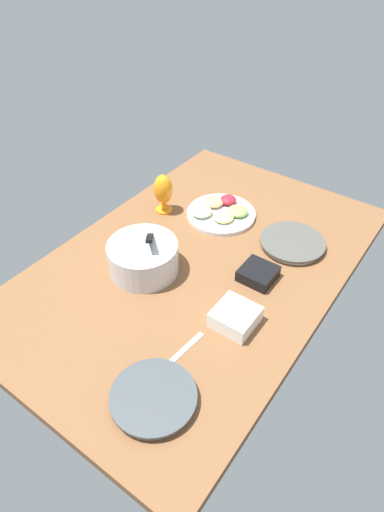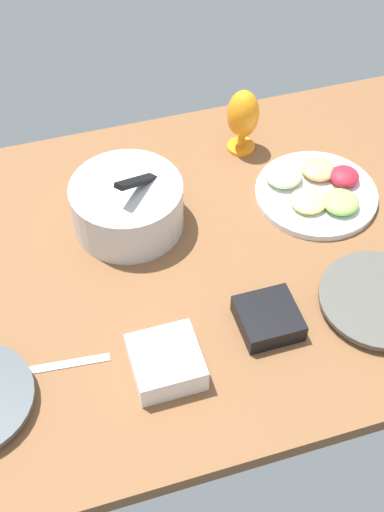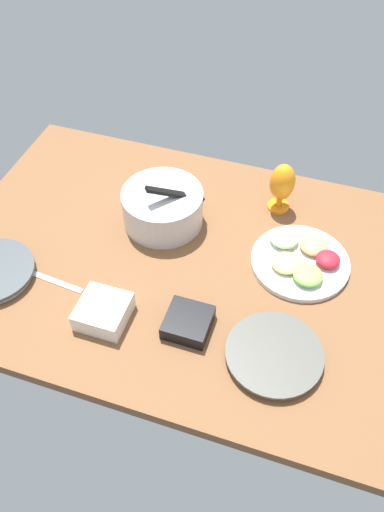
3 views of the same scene
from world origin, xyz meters
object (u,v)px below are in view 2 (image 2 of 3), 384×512
at_px(mixing_bowl, 127,204).
at_px(square_bowl_white, 166,361).
at_px(fruit_platter, 316,190).
at_px(square_bowl_black, 268,318).
at_px(dinner_plate_right, 379,301).
at_px(hurricane_glass_orange, 243,116).

relative_size(mixing_bowl, square_bowl_white, 1.93).
distance_m(fruit_platter, square_bowl_black, 0.43).
distance_m(dinner_plate_right, fruit_platter, 0.36).
distance_m(hurricane_glass_orange, square_bowl_white, 0.73).
bearing_deg(square_bowl_white, mixing_bowl, 86.80).
height_order(fruit_platter, square_bowl_black, fruit_platter).
bearing_deg(hurricane_glass_orange, square_bowl_white, -121.81).
bearing_deg(hurricane_glass_orange, fruit_platter, -62.56).
bearing_deg(dinner_plate_right, mixing_bowl, 139.48).
bearing_deg(hurricane_glass_orange, dinner_plate_right, -79.17).
bearing_deg(square_bowl_black, fruit_platter, 52.37).
bearing_deg(dinner_plate_right, square_bowl_white, -177.05).
distance_m(square_bowl_black, square_bowl_white, 0.24).
height_order(hurricane_glass_orange, square_bowl_black, hurricane_glass_orange).
height_order(mixing_bowl, hurricane_glass_orange, mixing_bowl).
height_order(mixing_bowl, square_bowl_white, mixing_bowl).
xyz_separation_m(mixing_bowl, square_bowl_white, (-0.02, -0.43, -0.03)).
xyz_separation_m(hurricane_glass_orange, square_bowl_black, (-0.14, -0.57, -0.08)).
xyz_separation_m(mixing_bowl, hurricane_glass_orange, (0.36, 0.19, 0.04)).
relative_size(fruit_platter, square_bowl_white, 2.22).
distance_m(dinner_plate_right, mixing_bowl, 0.62).
bearing_deg(square_bowl_black, hurricane_glass_orange, 76.04).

